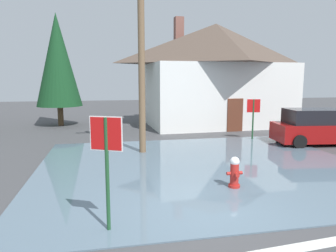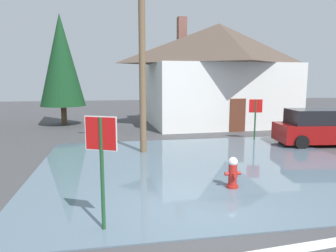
{
  "view_description": "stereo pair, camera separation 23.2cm",
  "coord_description": "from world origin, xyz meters",
  "px_view_note": "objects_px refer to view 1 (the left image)",
  "views": [
    {
      "loc": [
        -2.26,
        -6.85,
        3.18
      ],
      "look_at": [
        0.02,
        4.63,
        1.39
      ],
      "focal_mm": 33.29,
      "sensor_mm": 36.0,
      "label": 1
    },
    {
      "loc": [
        -2.03,
        -6.89,
        3.18
      ],
      "look_at": [
        0.02,
        4.63,
        1.39
      ],
      "focal_mm": 33.29,
      "sensor_mm": 36.0,
      "label": 2
    }
  ],
  "objects_px": {
    "utility_pole": "(141,51)",
    "house": "(215,73)",
    "parked_car": "(319,128)",
    "fire_hydrant": "(235,173)",
    "pine_tree_short_left": "(58,60)",
    "stop_sign_far": "(253,111)",
    "stop_sign_near": "(107,151)"
  },
  "relations": [
    {
      "from": "stop_sign_near",
      "to": "parked_car",
      "type": "xyz_separation_m",
      "value": [
        10.15,
        6.98,
        -0.92
      ]
    },
    {
      "from": "parked_car",
      "to": "fire_hydrant",
      "type": "bearing_deg",
      "value": -142.2
    },
    {
      "from": "utility_pole",
      "to": "pine_tree_short_left",
      "type": "height_order",
      "value": "utility_pole"
    },
    {
      "from": "stop_sign_near",
      "to": "stop_sign_far",
      "type": "distance_m",
      "value": 11.44
    },
    {
      "from": "fire_hydrant",
      "to": "utility_pole",
      "type": "xyz_separation_m",
      "value": [
        -2.12,
        4.92,
        3.83
      ]
    },
    {
      "from": "parked_car",
      "to": "pine_tree_short_left",
      "type": "height_order",
      "value": "pine_tree_short_left"
    },
    {
      "from": "fire_hydrant",
      "to": "pine_tree_short_left",
      "type": "distance_m",
      "value": 15.93
    },
    {
      "from": "stop_sign_far",
      "to": "pine_tree_short_left",
      "type": "xyz_separation_m",
      "value": [
        -10.57,
        7.2,
        2.86
      ]
    },
    {
      "from": "fire_hydrant",
      "to": "pine_tree_short_left",
      "type": "bearing_deg",
      "value": 115.66
    },
    {
      "from": "stop_sign_near",
      "to": "parked_car",
      "type": "height_order",
      "value": "stop_sign_near"
    },
    {
      "from": "house",
      "to": "parked_car",
      "type": "xyz_separation_m",
      "value": [
        2.66,
        -7.56,
        -2.75
      ]
    },
    {
      "from": "house",
      "to": "parked_car",
      "type": "height_order",
      "value": "house"
    },
    {
      "from": "stop_sign_near",
      "to": "utility_pole",
      "type": "height_order",
      "value": "utility_pole"
    },
    {
      "from": "fire_hydrant",
      "to": "house",
      "type": "relative_size",
      "value": 0.09
    },
    {
      "from": "stop_sign_near",
      "to": "fire_hydrant",
      "type": "bearing_deg",
      "value": 27.87
    },
    {
      "from": "stop_sign_far",
      "to": "parked_car",
      "type": "distance_m",
      "value": 3.2
    },
    {
      "from": "stop_sign_far",
      "to": "house",
      "type": "height_order",
      "value": "house"
    },
    {
      "from": "utility_pole",
      "to": "house",
      "type": "height_order",
      "value": "utility_pole"
    },
    {
      "from": "stop_sign_far",
      "to": "parked_car",
      "type": "xyz_separation_m",
      "value": [
        2.65,
        -1.65,
        -0.71
      ]
    },
    {
      "from": "utility_pole",
      "to": "parked_car",
      "type": "bearing_deg",
      "value": 0.94
    },
    {
      "from": "stop_sign_far",
      "to": "fire_hydrant",
      "type": "bearing_deg",
      "value": -120.02
    },
    {
      "from": "stop_sign_far",
      "to": "parked_car",
      "type": "bearing_deg",
      "value": -32.0
    },
    {
      "from": "stop_sign_far",
      "to": "pine_tree_short_left",
      "type": "distance_m",
      "value": 13.1
    },
    {
      "from": "stop_sign_near",
      "to": "utility_pole",
      "type": "distance_m",
      "value": 7.46
    },
    {
      "from": "utility_pole",
      "to": "stop_sign_far",
      "type": "height_order",
      "value": "utility_pole"
    },
    {
      "from": "fire_hydrant",
      "to": "parked_car",
      "type": "distance_m",
      "value": 8.27
    },
    {
      "from": "fire_hydrant",
      "to": "parked_car",
      "type": "bearing_deg",
      "value": 37.8
    },
    {
      "from": "fire_hydrant",
      "to": "utility_pole",
      "type": "relative_size",
      "value": 0.11
    },
    {
      "from": "stop_sign_near",
      "to": "pine_tree_short_left",
      "type": "bearing_deg",
      "value": 100.94
    },
    {
      "from": "pine_tree_short_left",
      "to": "utility_pole",
      "type": "bearing_deg",
      "value": -63.06
    },
    {
      "from": "utility_pole",
      "to": "house",
      "type": "distance_m",
      "value": 9.78
    },
    {
      "from": "stop_sign_near",
      "to": "house",
      "type": "relative_size",
      "value": 0.24
    }
  ]
}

